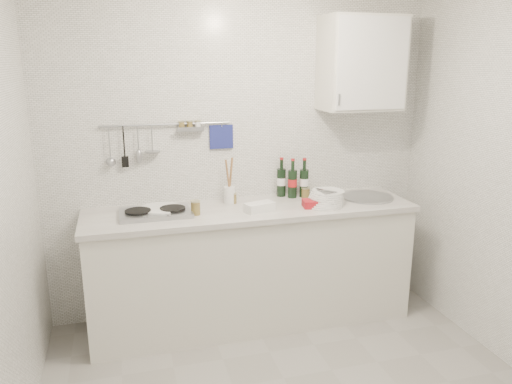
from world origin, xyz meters
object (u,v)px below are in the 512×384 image
wine_bottles (293,178)px  utensil_crock (230,192)px  plate_stack_hob (160,210)px  wall_cabinet (362,63)px  plate_stack_sink (326,198)px

wine_bottles → utensil_crock: bearing=-174.9°
plate_stack_hob → wine_bottles: (1.06, 0.15, 0.14)m
wine_bottles → wall_cabinet: bearing=-8.4°
wall_cabinet → wine_bottles: wall_cabinet is taller
wall_cabinet → utensil_crock: (-1.03, 0.03, -0.95)m
wall_cabinet → utensil_crock: wall_cabinet is taller
plate_stack_hob → utensil_crock: size_ratio=0.87×
wine_bottles → utensil_crock: 0.53m
wall_cabinet → utensil_crock: bearing=178.4°
wall_cabinet → plate_stack_sink: (-0.35, -0.22, -0.98)m
wall_cabinet → wine_bottles: 1.02m
plate_stack_hob → wall_cabinet: bearing=2.8°
wall_cabinet → utensil_crock: size_ratio=1.96×
plate_stack_hob → utensil_crock: 0.55m
plate_stack_hob → plate_stack_sink: plate_stack_sink is taller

